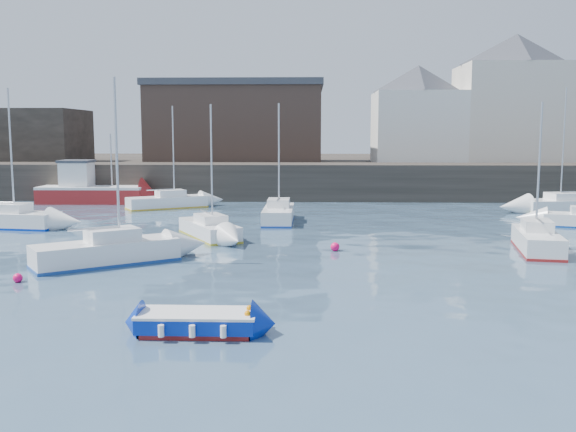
{
  "coord_description": "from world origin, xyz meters",
  "views": [
    {
      "loc": [
        1.1,
        -19.06,
        5.49
      ],
      "look_at": [
        0.0,
        12.0,
        1.5
      ],
      "focal_mm": 40.0,
      "sensor_mm": 36.0,
      "label": 1
    }
  ],
  "objects_px": {
    "sailboat_a": "(107,251)",
    "buoy_far": "(204,231)",
    "sailboat_e": "(6,219)",
    "buoy_mid": "(335,251)",
    "sailboat_c": "(537,240)",
    "buoy_near": "(18,282)",
    "blue_dinghy": "(197,322)",
    "sailboat_h": "(167,202)",
    "fishing_boat": "(90,190)",
    "sailboat_g": "(568,205)",
    "sailboat_f": "(279,214)",
    "sailboat_b": "(209,229)"
  },
  "relations": [
    {
      "from": "sailboat_e",
      "to": "buoy_far",
      "type": "xyz_separation_m",
      "value": [
        11.87,
        -1.0,
        -0.53
      ]
    },
    {
      "from": "sailboat_f",
      "to": "buoy_near",
      "type": "height_order",
      "value": "sailboat_f"
    },
    {
      "from": "blue_dinghy",
      "to": "sailboat_h",
      "type": "height_order",
      "value": "sailboat_h"
    },
    {
      "from": "buoy_mid",
      "to": "sailboat_f",
      "type": "bearing_deg",
      "value": 107.72
    },
    {
      "from": "sailboat_e",
      "to": "buoy_mid",
      "type": "xyz_separation_m",
      "value": [
        19.07,
        -6.79,
        -0.53
      ]
    },
    {
      "from": "fishing_boat",
      "to": "sailboat_a",
      "type": "height_order",
      "value": "sailboat_a"
    },
    {
      "from": "sailboat_e",
      "to": "buoy_mid",
      "type": "distance_m",
      "value": 20.24
    },
    {
      "from": "sailboat_b",
      "to": "sailboat_g",
      "type": "height_order",
      "value": "sailboat_g"
    },
    {
      "from": "blue_dinghy",
      "to": "buoy_far",
      "type": "height_order",
      "value": "blue_dinghy"
    },
    {
      "from": "sailboat_h",
      "to": "buoy_near",
      "type": "height_order",
      "value": "sailboat_h"
    },
    {
      "from": "sailboat_c",
      "to": "buoy_mid",
      "type": "relative_size",
      "value": 16.46
    },
    {
      "from": "sailboat_g",
      "to": "buoy_near",
      "type": "bearing_deg",
      "value": -141.89
    },
    {
      "from": "fishing_boat",
      "to": "buoy_near",
      "type": "bearing_deg",
      "value": -76.1
    },
    {
      "from": "sailboat_a",
      "to": "buoy_far",
      "type": "height_order",
      "value": "sailboat_a"
    },
    {
      "from": "buoy_near",
      "to": "buoy_far",
      "type": "relative_size",
      "value": 0.95
    },
    {
      "from": "sailboat_c",
      "to": "sailboat_f",
      "type": "distance_m",
      "value": 15.96
    },
    {
      "from": "sailboat_c",
      "to": "sailboat_g",
      "type": "distance_m",
      "value": 17.54
    },
    {
      "from": "blue_dinghy",
      "to": "sailboat_a",
      "type": "height_order",
      "value": "sailboat_a"
    },
    {
      "from": "sailboat_c",
      "to": "buoy_far",
      "type": "relative_size",
      "value": 18.66
    },
    {
      "from": "sailboat_e",
      "to": "buoy_mid",
      "type": "height_order",
      "value": "sailboat_e"
    },
    {
      "from": "blue_dinghy",
      "to": "fishing_boat",
      "type": "distance_m",
      "value": 36.55
    },
    {
      "from": "sailboat_e",
      "to": "buoy_mid",
      "type": "bearing_deg",
      "value": -19.59
    },
    {
      "from": "buoy_near",
      "to": "buoy_far",
      "type": "height_order",
      "value": "buoy_far"
    },
    {
      "from": "sailboat_b",
      "to": "buoy_far",
      "type": "distance_m",
      "value": 2.16
    },
    {
      "from": "sailboat_h",
      "to": "sailboat_c",
      "type": "bearing_deg",
      "value": -38.46
    },
    {
      "from": "sailboat_c",
      "to": "sailboat_h",
      "type": "relative_size",
      "value": 0.93
    },
    {
      "from": "buoy_far",
      "to": "sailboat_a",
      "type": "bearing_deg",
      "value": -105.51
    },
    {
      "from": "sailboat_a",
      "to": "sailboat_b",
      "type": "xyz_separation_m",
      "value": [
        3.21,
        7.25,
        -0.09
      ]
    },
    {
      "from": "sailboat_c",
      "to": "buoy_near",
      "type": "bearing_deg",
      "value": -161.72
    },
    {
      "from": "sailboat_f",
      "to": "sailboat_h",
      "type": "relative_size",
      "value": 0.98
    },
    {
      "from": "buoy_near",
      "to": "sailboat_a",
      "type": "bearing_deg",
      "value": 56.23
    },
    {
      "from": "sailboat_g",
      "to": "buoy_mid",
      "type": "relative_size",
      "value": 20.54
    },
    {
      "from": "buoy_mid",
      "to": "buoy_far",
      "type": "bearing_deg",
      "value": 141.23
    },
    {
      "from": "sailboat_e",
      "to": "sailboat_b",
      "type": "bearing_deg",
      "value": -13.57
    },
    {
      "from": "fishing_boat",
      "to": "sailboat_h",
      "type": "relative_size",
      "value": 1.11
    },
    {
      "from": "sailboat_e",
      "to": "fishing_boat",
      "type": "bearing_deg",
      "value": 89.21
    },
    {
      "from": "sailboat_c",
      "to": "buoy_mid",
      "type": "bearing_deg",
      "value": -178.67
    },
    {
      "from": "blue_dinghy",
      "to": "buoy_far",
      "type": "bearing_deg",
      "value": 98.93
    },
    {
      "from": "buoy_near",
      "to": "sailboat_e",
      "type": "bearing_deg",
      "value": 117.12
    },
    {
      "from": "sailboat_c",
      "to": "sailboat_a",
      "type": "bearing_deg",
      "value": -169.11
    },
    {
      "from": "sailboat_a",
      "to": "sailboat_h",
      "type": "xyz_separation_m",
      "value": [
        -2.04,
        20.63,
        -0.06
      ]
    },
    {
      "from": "sailboat_a",
      "to": "sailboat_e",
      "type": "relative_size",
      "value": 0.97
    },
    {
      "from": "sailboat_h",
      "to": "buoy_far",
      "type": "height_order",
      "value": "sailboat_h"
    },
    {
      "from": "sailboat_a",
      "to": "sailboat_f",
      "type": "xyz_separation_m",
      "value": [
        6.6,
        13.41,
        -0.03
      ]
    },
    {
      "from": "sailboat_c",
      "to": "sailboat_e",
      "type": "height_order",
      "value": "sailboat_e"
    },
    {
      "from": "sailboat_c",
      "to": "fishing_boat",
      "type": "bearing_deg",
      "value": 144.23
    },
    {
      "from": "sailboat_b",
      "to": "buoy_mid",
      "type": "relative_size",
      "value": 16.56
    },
    {
      "from": "sailboat_f",
      "to": "buoy_far",
      "type": "relative_size",
      "value": 19.76
    },
    {
      "from": "sailboat_a",
      "to": "sailboat_f",
      "type": "distance_m",
      "value": 14.95
    },
    {
      "from": "buoy_mid",
      "to": "buoy_far",
      "type": "xyz_separation_m",
      "value": [
        -7.2,
        5.78,
        0.0
      ]
    }
  ]
}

